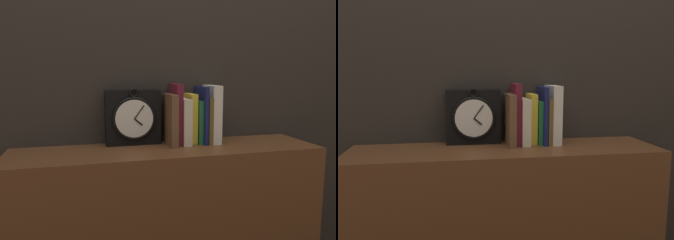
% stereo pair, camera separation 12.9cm
% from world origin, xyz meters
% --- Properties ---
extents(wall_back, '(6.00, 0.05, 2.60)m').
position_xyz_m(wall_back, '(0.00, 0.18, 1.30)').
color(wall_back, '#2D2823').
rests_on(wall_back, ground_plane).
extents(bookshelf, '(1.23, 0.31, 0.70)m').
position_xyz_m(bookshelf, '(0.00, 0.00, 0.35)').
color(bookshelf, brown).
rests_on(bookshelf, ground_plane).
extents(clock, '(0.23, 0.08, 0.24)m').
position_xyz_m(clock, '(-0.12, 0.11, 0.81)').
color(clock, black).
rests_on(clock, bookshelf).
extents(book_slot0_brown, '(0.03, 0.16, 0.21)m').
position_xyz_m(book_slot0_brown, '(0.03, 0.07, 0.81)').
color(book_slot0_brown, brown).
rests_on(book_slot0_brown, bookshelf).
extents(book_slot1_maroon, '(0.03, 0.13, 0.25)m').
position_xyz_m(book_slot1_maroon, '(0.05, 0.08, 0.83)').
color(book_slot1_maroon, maroon).
rests_on(book_slot1_maroon, bookshelf).
extents(book_slot2_cream, '(0.04, 0.14, 0.19)m').
position_xyz_m(book_slot2_cream, '(0.09, 0.07, 0.80)').
color(book_slot2_cream, beige).
rests_on(book_slot2_cream, bookshelf).
extents(book_slot3_yellow, '(0.03, 0.11, 0.21)m').
position_xyz_m(book_slot3_yellow, '(0.12, 0.09, 0.81)').
color(book_slot3_yellow, yellow).
rests_on(book_slot3_yellow, bookshelf).
extents(book_slot4_green, '(0.02, 0.12, 0.18)m').
position_xyz_m(book_slot4_green, '(0.15, 0.08, 0.79)').
color(book_slot4_green, '#22733C').
rests_on(book_slot4_green, bookshelf).
extents(book_slot5_navy, '(0.02, 0.14, 0.24)m').
position_xyz_m(book_slot5_navy, '(0.17, 0.07, 0.82)').
color(book_slot5_navy, navy).
rests_on(book_slot5_navy, bookshelf).
extents(book_slot6_brown, '(0.02, 0.15, 0.20)m').
position_xyz_m(book_slot6_brown, '(0.18, 0.07, 0.80)').
color(book_slot6_brown, brown).
rests_on(book_slot6_brown, bookshelf).
extents(book_slot7_white, '(0.04, 0.14, 0.24)m').
position_xyz_m(book_slot7_white, '(0.21, 0.07, 0.82)').
color(book_slot7_white, white).
rests_on(book_slot7_white, bookshelf).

